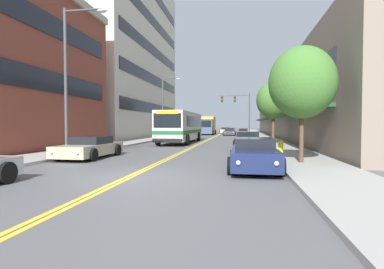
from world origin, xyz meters
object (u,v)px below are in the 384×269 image
at_px(car_navy_parked_right_foreground, 254,155).
at_px(car_champagne_moving_lead, 225,131).
at_px(car_black_parked_right_far, 248,141).
at_px(car_dark_grey_moving_second, 230,132).
at_px(street_lamp_left_near, 71,70).
at_px(car_red_parked_right_mid, 243,132).
at_px(car_beige_parked_left_near, 90,148).
at_px(street_tree_right_mid, 273,100).
at_px(street_tree_right_near, 302,83).
at_px(box_truck, 207,125).
at_px(fire_hydrant, 281,149).
at_px(street_lamp_left_far, 165,103).
at_px(car_charcoal_parked_left_mid, 185,133).
at_px(traffic_signal_mast, 239,106).
at_px(city_bus, 181,126).

distance_m(car_navy_parked_right_foreground, car_champagne_moving_lead, 49.44).
relative_size(car_black_parked_right_far, car_dark_grey_moving_second, 1.08).
relative_size(car_champagne_moving_lead, street_lamp_left_near, 0.59).
bearing_deg(car_red_parked_right_mid, car_black_parked_right_far, -89.76).
xyz_separation_m(car_beige_parked_left_near, street_tree_right_mid, (11.03, 11.22, 3.37)).
height_order(car_champagne_moving_lead, street_tree_right_near, street_tree_right_near).
bearing_deg(street_tree_right_near, box_truck, 102.43).
relative_size(car_navy_parked_right_foreground, fire_hydrant, 5.21).
bearing_deg(street_lamp_left_far, car_black_parked_right_far, -49.94).
distance_m(car_champagne_moving_lead, car_dark_grey_moving_second, 10.83).
bearing_deg(car_charcoal_parked_left_mid, traffic_signal_mast, 33.48).
relative_size(city_bus, car_champagne_moving_lead, 2.48).
bearing_deg(street_tree_right_near, car_beige_parked_left_near, 173.17).
distance_m(box_truck, fire_hydrant, 38.79).
xyz_separation_m(box_truck, street_tree_right_mid, (8.83, -27.32, 2.27)).
height_order(car_black_parked_right_far, box_truck, box_truck).
bearing_deg(car_black_parked_right_far, street_tree_right_mid, 56.07).
relative_size(car_navy_parked_right_foreground, street_tree_right_near, 0.91).
bearing_deg(car_beige_parked_left_near, traffic_signal_mast, 76.76).
relative_size(car_red_parked_right_mid, box_truck, 0.63).
relative_size(car_champagne_moving_lead, fire_hydrant, 5.14).
xyz_separation_m(car_red_parked_right_mid, car_dark_grey_moving_second, (-2.29, -1.54, 0.05)).
xyz_separation_m(car_beige_parked_left_near, fire_hydrant, (10.34, 0.64, 0.03)).
xyz_separation_m(car_dark_grey_moving_second, street_tree_right_mid, (4.65, -24.35, 3.34)).
height_order(car_charcoal_parked_left_mid, street_lamp_left_far, street_lamp_left_far).
height_order(car_beige_parked_left_near, fire_hydrant, car_beige_parked_left_near).
bearing_deg(car_charcoal_parked_left_mid, street_tree_right_near, -69.61).
height_order(car_beige_parked_left_near, car_charcoal_parked_left_mid, car_charcoal_parked_left_mid).
xyz_separation_m(car_beige_parked_left_near, car_navy_parked_right_foreground, (8.83, -2.98, 0.05)).
relative_size(car_navy_parked_right_foreground, street_tree_right_mid, 0.88).
bearing_deg(box_truck, traffic_signal_mast, -41.57).
bearing_deg(car_red_parked_right_mid, street_lamp_left_far, -117.17).
height_order(car_beige_parked_left_near, street_lamp_left_far, street_lamp_left_far).
distance_m(car_black_parked_right_far, street_lamp_left_near, 13.44).
distance_m(car_black_parked_right_far, car_dark_grey_moving_second, 27.78).
relative_size(car_beige_parked_left_near, street_lamp_left_far, 0.66).
relative_size(city_bus, street_lamp_left_far, 1.57).
relative_size(car_champagne_moving_lead, car_dark_grey_moving_second, 1.07).
bearing_deg(car_beige_parked_left_near, car_black_parked_right_far, 41.91).
relative_size(car_beige_parked_left_near, car_red_parked_right_mid, 1.14).
height_order(city_bus, box_truck, box_truck).
relative_size(car_navy_parked_right_foreground, street_lamp_left_far, 0.64).
distance_m(car_beige_parked_left_near, car_red_parked_right_mid, 38.11).
relative_size(car_champagne_moving_lead, traffic_signal_mast, 0.68).
distance_m(car_charcoal_parked_left_mid, fire_hydrant, 29.53).
bearing_deg(traffic_signal_mast, car_champagne_moving_lead, 102.21).
relative_size(city_bus, car_dark_grey_moving_second, 2.65).
xyz_separation_m(street_tree_right_near, street_tree_right_mid, (0.04, 12.54, 0.20)).
bearing_deg(car_navy_parked_right_foreground, car_dark_grey_moving_second, 93.63).
bearing_deg(car_red_parked_right_mid, car_dark_grey_moving_second, -146.08).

